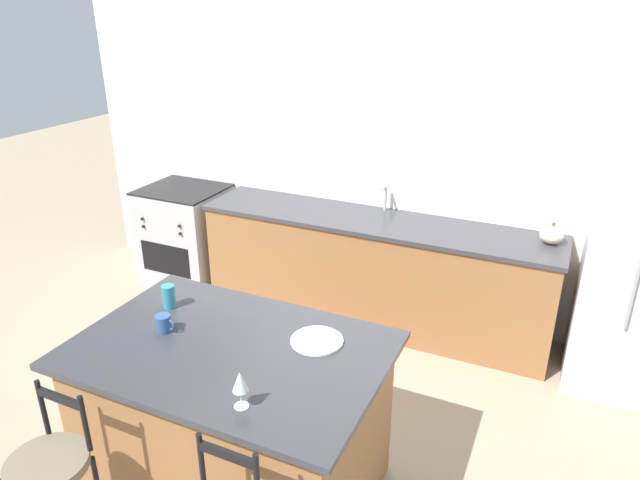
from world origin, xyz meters
name	(u,v)px	position (x,y,z in m)	size (l,w,h in m)	color
ground_plane	(356,339)	(0.00, 0.00, 0.00)	(18.00, 18.00, 0.00)	tan
wall_back	(391,158)	(0.00, 0.69, 1.35)	(6.00, 0.07, 2.70)	silver
back_counter	(374,270)	(0.00, 0.37, 0.47)	(2.93, 0.68, 0.93)	#936038
sink_faucet	(385,195)	(0.00, 0.57, 1.06)	(0.02, 0.13, 0.22)	#ADAFB5
kitchen_island	(234,420)	(-0.06, -1.69, 0.47)	(1.60, 1.07, 0.94)	#936038
oven_range	(187,235)	(-1.90, 0.34, 0.47)	(0.74, 0.69, 0.94)	#ADAFB5
dinner_plate	(317,340)	(0.33, -1.46, 0.95)	(0.28, 0.28, 0.02)	white
wine_glass	(240,382)	(0.25, -2.06, 1.06)	(0.07, 0.07, 0.18)	white
coffee_mug	(164,324)	(-0.45, -1.71, 0.98)	(0.12, 0.08, 0.10)	#335689
tumbler_cup	(169,297)	(-0.59, -1.49, 1.01)	(0.07, 0.07, 0.14)	teal
pumpkin_decoration	(552,235)	(1.32, 0.44, 0.99)	(0.17, 0.17, 0.16)	beige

